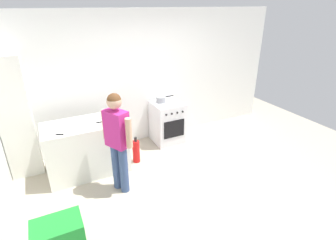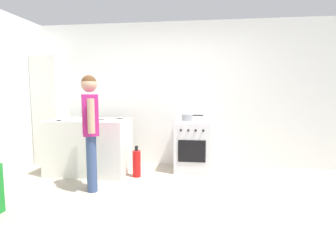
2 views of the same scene
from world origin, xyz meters
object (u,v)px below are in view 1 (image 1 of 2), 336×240
Objects in this scene: knife_bread at (93,124)px; person at (117,136)px; fire_extinguisher at (136,151)px; oven_left at (167,122)px; recycling_crate_upper at (58,233)px; knife_carving at (53,134)px; pot at (161,99)px; larder_cabinet at (16,118)px; knife_chef at (106,116)px.

person is at bearing -71.85° from knife_bread.
knife_bread is 0.97m from fire_extinguisher.
oven_left is 1.63× the size of recycling_crate_upper.
person is (0.82, -0.52, 0.03)m from knife_carving.
oven_left is 1.81m from person.
larder_cabinet is (-2.55, 0.01, 0.09)m from pot.
knife_carving is (-2.17, -0.58, 0.48)m from oven_left.
larder_cabinet is (-0.48, 0.68, 0.10)m from knife_carving.
larder_cabinet is (-0.33, 2.14, 0.58)m from recycling_crate_upper.
person is at bearing -93.39° from knife_chef.
person is at bearing 43.95° from recycling_crate_upper.
recycling_crate_upper is (-0.76, -1.58, -0.48)m from knife_bread.
pot reaches higher than oven_left.
recycling_crate_upper is at bearing -138.73° from oven_left.
recycling_crate_upper is (-1.02, -1.80, -0.48)m from knife_chef.
larder_cabinet is at bearing 161.95° from fire_extinguisher.
pot is 0.19× the size of larder_cabinet.
larder_cabinet is (-1.78, 0.58, 0.78)m from fire_extinguisher.
larder_cabinet reaches higher than knife_chef.
pot is at bearing -0.24° from larder_cabinet.
knife_bread is 0.62m from knife_carving.
fire_extinguisher is at bearing -151.22° from oven_left.
knife_bread is 1.82m from recycling_crate_upper.
recycling_crate_upper is at bearing -81.19° from larder_cabinet.
knife_carving is 0.15× the size of larder_cabinet.
oven_left reaches higher than recycling_crate_upper.
fire_extinguisher is at bearing 52.43° from person.
oven_left is 1.01m from fire_extinguisher.
person is 1.44m from recycling_crate_upper.
knife_bread is (-1.46, -0.55, -0.00)m from pot.
oven_left is 2.43× the size of knife_bread.
recycling_crate_upper is (-2.32, -2.03, -0.01)m from oven_left.
recycling_crate_upper is (-1.45, -1.56, 0.20)m from fire_extinguisher.
pot reaches higher than knife_chef.
knife_carving reaches higher than recycling_crate_upper.
larder_cabinet reaches higher than fire_extinguisher.
pot is at bearing 36.32° from fire_extinguisher.
person is 0.79× the size of larder_cabinet.
oven_left is 1.70× the size of fire_extinguisher.
knife_chef is 1.01× the size of knife_carving.
knife_bread is (-1.56, -0.45, 0.48)m from oven_left.
knife_chef is (-1.20, -0.32, -0.00)m from pot.
oven_left is at bearing 28.78° from fire_extinguisher.
knife_chef is 0.87m from person.
pot is 0.72× the size of recycling_crate_upper.
pot is at bearing 17.94° from knife_carving.
knife_carving is at bearing 84.06° from recycling_crate_upper.
oven_left is at bearing 10.11° from knife_chef.
pot is 1.20× the size of knife_chef.
fire_extinguisher is at bearing 4.46° from knife_carving.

